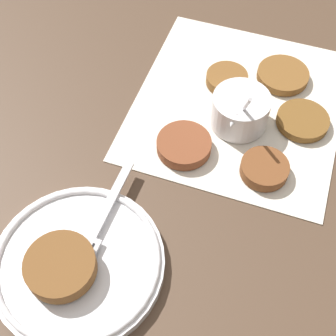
{
  "coord_description": "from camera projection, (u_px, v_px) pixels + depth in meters",
  "views": [
    {
      "loc": [
        0.49,
        0.08,
        0.55
      ],
      "look_at": [
        0.16,
        -0.06,
        0.02
      ],
      "focal_mm": 50.0,
      "sensor_mm": 36.0,
      "label": 1
    }
  ],
  "objects": [
    {
      "name": "fritter_3",
      "position": [
        227.0,
        79.0,
        0.75
      ],
      "size": [
        0.07,
        0.07,
        0.02
      ],
      "color": "brown",
      "rests_on": "napkin"
    },
    {
      "name": "ground_plane",
      "position": [
        244.0,
        110.0,
        0.73
      ],
      "size": [
        4.0,
        4.0,
        0.0
      ],
      "primitive_type": "plane",
      "color": "#4C3828"
    },
    {
      "name": "napkin",
      "position": [
        238.0,
        104.0,
        0.74
      ],
      "size": [
        0.37,
        0.34,
        0.0
      ],
      "color": "silver",
      "rests_on": "ground_plane"
    },
    {
      "name": "sauce_bowl",
      "position": [
        240.0,
        112.0,
        0.69
      ],
      "size": [
        0.09,
        0.09,
        0.1
      ],
      "color": "silver",
      "rests_on": "napkin"
    },
    {
      "name": "fritter_0",
      "position": [
        184.0,
        145.0,
        0.68
      ],
      "size": [
        0.08,
        0.08,
        0.02
      ],
      "color": "brown",
      "rests_on": "napkin"
    },
    {
      "name": "fritter_2",
      "position": [
        264.0,
        169.0,
        0.65
      ],
      "size": [
        0.07,
        0.07,
        0.02
      ],
      "color": "brown",
      "rests_on": "napkin"
    },
    {
      "name": "fritter_4",
      "position": [
        303.0,
        120.0,
        0.71
      ],
      "size": [
        0.08,
        0.08,
        0.01
      ],
      "color": "brown",
      "rests_on": "napkin"
    },
    {
      "name": "fork",
      "position": [
        92.0,
        236.0,
        0.58
      ],
      "size": [
        0.2,
        0.03,
        0.0
      ],
      "color": "silver",
      "rests_on": "serving_plate"
    },
    {
      "name": "serving_plate",
      "position": [
        78.0,
        262.0,
        0.58
      ],
      "size": [
        0.22,
        0.22,
        0.02
      ],
      "color": "silver",
      "rests_on": "ground_plane"
    },
    {
      "name": "fritter_1",
      "position": [
        283.0,
        75.0,
        0.76
      ],
      "size": [
        0.08,
        0.08,
        0.01
      ],
      "color": "brown",
      "rests_on": "napkin"
    },
    {
      "name": "fritter_on_plate",
      "position": [
        60.0,
        266.0,
        0.55
      ],
      "size": [
        0.09,
        0.09,
        0.02
      ],
      "color": "brown",
      "rests_on": "serving_plate"
    }
  ]
}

